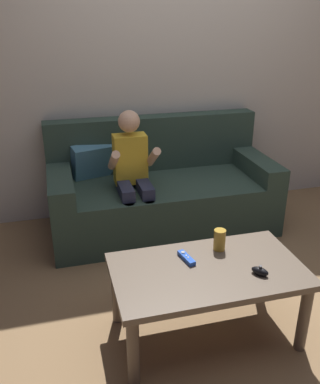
{
  "coord_description": "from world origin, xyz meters",
  "views": [
    {
      "loc": [
        -1.05,
        -1.96,
        1.66
      ],
      "look_at": [
        -0.42,
        0.39,
        0.6
      ],
      "focal_mm": 38.88,
      "sensor_mm": 36.0,
      "label": 1
    }
  ],
  "objects": [
    {
      "name": "coffee_table",
      "position": [
        -0.34,
        -0.27,
        0.37
      ],
      "size": [
        1.0,
        0.57,
        0.43
      ],
      "color": "brown",
      "rests_on": "ground"
    },
    {
      "name": "ground_plane",
      "position": [
        0.0,
        0.0,
        0.0
      ],
      "size": [
        9.26,
        9.26,
        0.0
      ],
      "primitive_type": "plane",
      "color": "olive"
    },
    {
      "name": "nunchuk_black",
      "position": [
        -0.1,
        -0.39,
        0.45
      ],
      "size": [
        0.09,
        0.1,
        0.05
      ],
      "color": "black",
      "rests_on": "coffee_table"
    },
    {
      "name": "soda_can",
      "position": [
        -0.21,
        -0.11,
        0.49
      ],
      "size": [
        0.07,
        0.07,
        0.12
      ],
      "primitive_type": "cylinder",
      "color": "#B78C2D",
      "rests_on": "coffee_table"
    },
    {
      "name": "wall_back",
      "position": [
        0.0,
        1.44,
        1.25
      ],
      "size": [
        4.63,
        0.05,
        2.5
      ],
      "primitive_type": "cube",
      "color": "beige",
      "rests_on": "ground"
    },
    {
      "name": "game_remote_blue_near_edge",
      "position": [
        -0.42,
        -0.16,
        0.44
      ],
      "size": [
        0.06,
        0.14,
        0.03
      ],
      "color": "blue",
      "rests_on": "coffee_table"
    },
    {
      "name": "person_seated_on_couch",
      "position": [
        -0.5,
        0.86,
        0.57
      ],
      "size": [
        0.35,
        0.43,
        1.01
      ],
      "color": "#282D47",
      "rests_on": "ground"
    },
    {
      "name": "couch",
      "position": [
        -0.25,
        1.05,
        0.3
      ],
      "size": [
        1.77,
        0.8,
        0.87
      ],
      "color": "#2D4238",
      "rests_on": "ground"
    }
  ]
}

